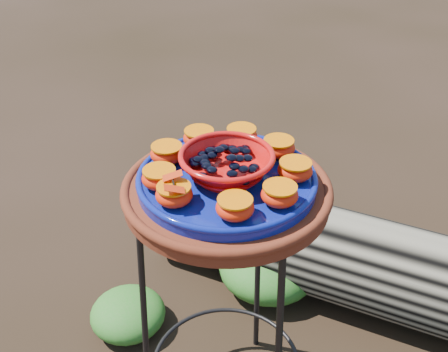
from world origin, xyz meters
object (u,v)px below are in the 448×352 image
at_px(terracotta_saucer, 227,193).
at_px(driftwood_log, 399,273).
at_px(red_bowl, 227,165).
at_px(plant_stand, 226,312).
at_px(cobalt_plate, 227,181).

bearing_deg(terracotta_saucer, driftwood_log, 57.40).
relative_size(red_bowl, driftwood_log, 0.11).
height_order(plant_stand, driftwood_log, plant_stand).
bearing_deg(red_bowl, terracotta_saucer, 0.00).
bearing_deg(red_bowl, driftwood_log, 57.40).
bearing_deg(cobalt_plate, driftwood_log, 57.40).
xyz_separation_m(plant_stand, terracotta_saucer, (0.00, 0.00, 0.37)).
distance_m(terracotta_saucer, cobalt_plate, 0.03).
relative_size(terracotta_saucer, cobalt_plate, 1.17).
distance_m(plant_stand, red_bowl, 0.44).
height_order(red_bowl, driftwood_log, red_bowl).
height_order(terracotta_saucer, cobalt_plate, cobalt_plate).
relative_size(plant_stand, cobalt_plate, 1.82).
bearing_deg(cobalt_plate, red_bowl, 0.00).
bearing_deg(driftwood_log, cobalt_plate, -122.60).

